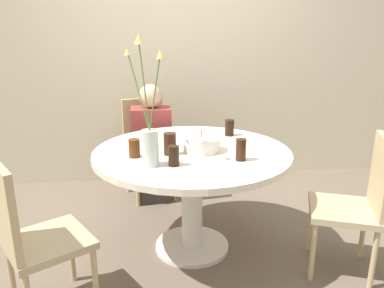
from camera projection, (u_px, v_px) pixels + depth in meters
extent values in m
plane|color=#6B5B4C|center=(192.00, 247.00, 2.67)|extent=(16.00, 16.00, 0.00)
cube|color=beige|center=(174.00, 51.00, 3.63)|extent=(8.00, 0.05, 2.60)
cylinder|color=silver|center=(192.00, 153.00, 2.46)|extent=(1.29, 1.29, 0.04)
cylinder|color=silver|center=(192.00, 201.00, 2.56)|extent=(0.14, 0.14, 0.66)
cylinder|color=silver|center=(192.00, 245.00, 2.66)|extent=(0.52, 0.52, 0.03)
cube|color=tan|center=(150.00, 154.00, 3.40)|extent=(0.50, 0.50, 0.04)
cube|color=tan|center=(143.00, 123.00, 3.49)|extent=(0.37, 0.14, 0.46)
cylinder|color=tan|center=(137.00, 185.00, 3.25)|extent=(0.03, 0.03, 0.39)
cylinder|color=tan|center=(174.00, 179.00, 3.38)|extent=(0.03, 0.03, 0.39)
cylinder|color=tan|center=(128.00, 172.00, 3.55)|extent=(0.03, 0.03, 0.39)
cylinder|color=tan|center=(162.00, 167.00, 3.68)|extent=(0.03, 0.03, 0.39)
cube|color=tan|center=(48.00, 242.00, 1.97)|extent=(0.55, 0.55, 0.04)
cube|color=tan|center=(4.00, 209.00, 1.79)|extent=(0.23, 0.34, 0.46)
cylinder|color=tan|center=(95.00, 280.00, 2.01)|extent=(0.03, 0.03, 0.39)
cylinder|color=tan|center=(71.00, 252.00, 2.26)|extent=(0.03, 0.03, 0.39)
cylinder|color=tan|center=(11.00, 274.00, 2.06)|extent=(0.03, 0.03, 0.39)
cube|color=tan|center=(343.00, 210.00, 2.32)|extent=(0.52, 0.52, 0.04)
cube|color=tan|center=(381.00, 175.00, 2.21)|extent=(0.17, 0.37, 0.46)
cylinder|color=tan|center=(310.00, 225.00, 2.58)|extent=(0.03, 0.03, 0.39)
cylinder|color=tan|center=(313.00, 252.00, 2.27)|extent=(0.03, 0.03, 0.39)
cylinder|color=tan|center=(363.00, 231.00, 2.50)|extent=(0.03, 0.03, 0.39)
cylinder|color=tan|center=(374.00, 260.00, 2.19)|extent=(0.03, 0.03, 0.39)
cylinder|color=white|center=(202.00, 144.00, 2.43)|extent=(0.24, 0.24, 0.09)
cylinder|color=#E54C4C|center=(202.00, 134.00, 2.41)|extent=(0.01, 0.01, 0.04)
cylinder|color=silver|center=(150.00, 148.00, 2.14)|extent=(0.10, 0.10, 0.21)
cylinder|color=#4C7538|center=(138.00, 91.00, 2.11)|extent=(0.11, 0.15, 0.43)
cone|color=#EFCC66|center=(127.00, 52.00, 2.10)|extent=(0.04, 0.04, 0.04)
cylinder|color=#4C7538|center=(155.00, 93.00, 2.06)|extent=(0.08, 0.01, 0.42)
cone|color=#EFCC66|center=(160.00, 54.00, 2.00)|extent=(0.04, 0.04, 0.05)
cylinder|color=#4C7538|center=(144.00, 85.00, 2.08)|extent=(0.05, 0.10, 0.50)
cone|color=#EFCC66|center=(138.00, 39.00, 2.05)|extent=(0.05, 0.05, 0.06)
cylinder|color=white|center=(212.00, 140.00, 2.65)|extent=(0.21, 0.21, 0.01)
cylinder|color=#51280F|center=(134.00, 148.00, 2.30)|extent=(0.07, 0.07, 0.11)
cylinder|color=#33190C|center=(241.00, 150.00, 2.24)|extent=(0.06, 0.06, 0.13)
cylinder|color=black|center=(229.00, 128.00, 2.78)|extent=(0.07, 0.07, 0.12)
cylinder|color=black|center=(174.00, 156.00, 2.15)|extent=(0.06, 0.06, 0.12)
cylinder|color=#33190C|center=(170.00, 144.00, 2.35)|extent=(0.08, 0.08, 0.14)
cube|color=#383333|center=(153.00, 177.00, 3.39)|extent=(0.31, 0.24, 0.43)
cube|color=#993838|center=(151.00, 131.00, 3.26)|extent=(0.34, 0.24, 0.42)
sphere|color=#D1A889|center=(150.00, 96.00, 3.18)|extent=(0.20, 0.20, 0.20)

